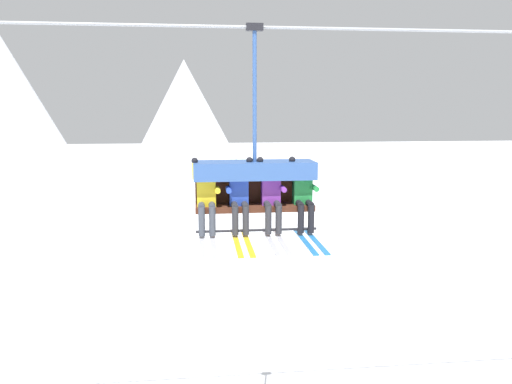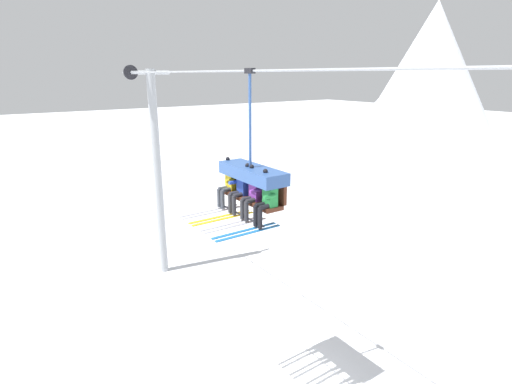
{
  "view_description": "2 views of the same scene",
  "coord_description": "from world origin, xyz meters",
  "px_view_note": "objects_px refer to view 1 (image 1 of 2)",
  "views": [
    {
      "loc": [
        -1.49,
        -9.27,
        7.5
      ],
      "look_at": [
        -0.5,
        -0.61,
        6.03
      ],
      "focal_mm": 35.0,
      "sensor_mm": 36.0,
      "label": 1
    },
    {
      "loc": [
        7.25,
        -6.01,
        8.73
      ],
      "look_at": [
        -0.32,
        -0.79,
        6.02
      ],
      "focal_mm": 28.0,
      "sensor_mm": 36.0,
      "label": 2
    }
  ],
  "objects_px": {
    "chairlift_chair": "(254,177)",
    "skier_yellow": "(206,197)",
    "skier_green": "(303,195)",
    "skier_blue": "(240,196)",
    "skier_purple": "(272,195)"
  },
  "relations": [
    {
      "from": "chairlift_chair",
      "to": "skier_blue",
      "type": "bearing_deg",
      "value": -142.2
    },
    {
      "from": "skier_yellow",
      "to": "skier_green",
      "type": "relative_size",
      "value": 1.0
    },
    {
      "from": "chairlift_chair",
      "to": "skier_green",
      "type": "bearing_deg",
      "value": -14.39
    },
    {
      "from": "skier_yellow",
      "to": "skier_purple",
      "type": "xyz_separation_m",
      "value": [
        1.12,
        0.0,
        0.0
      ]
    },
    {
      "from": "skier_blue",
      "to": "skier_purple",
      "type": "distance_m",
      "value": 0.55
    },
    {
      "from": "chairlift_chair",
      "to": "skier_yellow",
      "type": "relative_size",
      "value": 2.02
    },
    {
      "from": "chairlift_chair",
      "to": "skier_yellow",
      "type": "xyz_separation_m",
      "value": [
        -0.84,
        -0.21,
        -0.3
      ]
    },
    {
      "from": "chairlift_chair",
      "to": "skier_yellow",
      "type": "height_order",
      "value": "chairlift_chair"
    },
    {
      "from": "skier_yellow",
      "to": "skier_green",
      "type": "height_order",
      "value": "same"
    },
    {
      "from": "skier_purple",
      "to": "skier_green",
      "type": "relative_size",
      "value": 1.0
    },
    {
      "from": "skier_yellow",
      "to": "skier_blue",
      "type": "bearing_deg",
      "value": 0.0
    },
    {
      "from": "skier_yellow",
      "to": "skier_green",
      "type": "xyz_separation_m",
      "value": [
        1.67,
        0.0,
        0.0
      ]
    },
    {
      "from": "chairlift_chair",
      "to": "skier_green",
      "type": "relative_size",
      "value": 2.02
    },
    {
      "from": "chairlift_chair",
      "to": "skier_purple",
      "type": "xyz_separation_m",
      "value": [
        0.28,
        -0.21,
        -0.3
      ]
    },
    {
      "from": "skier_blue",
      "to": "chairlift_chair",
      "type": "bearing_deg",
      "value": 37.8
    }
  ]
}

